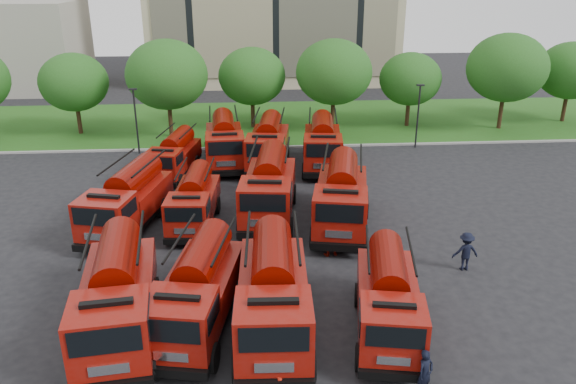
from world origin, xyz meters
name	(u,v)px	position (x,y,z in m)	size (l,w,h in m)	color
ground	(280,252)	(0.00, 0.00, 0.00)	(140.00, 140.00, 0.00)	black
lawn	(264,122)	(0.00, 26.00, 0.06)	(70.00, 16.00, 0.12)	#274F15
curb	(267,147)	(0.00, 17.90, 0.07)	(70.00, 0.30, 0.14)	gray
side_building	(2,46)	(-30.00, 44.00, 5.00)	(18.00, 12.00, 10.00)	gray
tree_1	(74,82)	(-16.00, 23.00, 4.55)	(5.71, 5.71, 6.98)	#382314
tree_2	(167,75)	(-8.00, 21.50, 5.35)	(6.72, 6.72, 8.22)	#382314
tree_3	(252,76)	(-1.00, 24.00, 4.68)	(5.88, 5.88, 7.19)	#382314
tree_4	(334,72)	(6.00, 22.50, 5.22)	(6.55, 6.55, 8.01)	#382314
tree_5	(410,79)	(13.00, 23.50, 4.35)	(5.46, 5.46, 6.68)	#382314
tree_6	(507,68)	(21.00, 22.00, 5.49)	(6.89, 6.89, 8.42)	#382314
tree_7	(571,71)	(28.00, 24.00, 4.82)	(6.05, 6.05, 7.39)	#382314
lamp_post_0	(136,117)	(-10.00, 17.20, 2.90)	(0.60, 0.25, 5.11)	black
lamp_post_1	(418,112)	(12.00, 17.20, 2.90)	(0.60, 0.25, 5.11)	black
fire_truck_0	(117,295)	(-6.64, -6.40, 1.80)	(3.65, 8.13, 3.58)	black
fire_truck_1	(197,290)	(-3.60, -6.07, 1.67)	(3.78, 7.62, 3.32)	black
fire_truck_2	(273,293)	(-0.63, -6.67, 1.79)	(3.12, 7.92, 3.56)	black
fire_truck_3	(388,298)	(3.87, -6.97, 1.55)	(3.48, 7.06, 3.08)	black
fire_truck_4	(127,200)	(-8.13, 3.40, 1.72)	(4.24, 7.90, 3.42)	black
fire_truck_5	(194,200)	(-4.55, 3.71, 1.47)	(2.74, 6.58, 2.93)	black
fire_truck_6	(269,187)	(-0.33, 4.55, 1.83)	(3.69, 8.25, 3.63)	black
fire_truck_7	(341,196)	(3.60, 2.93, 1.82)	(4.18, 8.30, 3.61)	black
fire_truck_8	(174,156)	(-6.60, 11.92, 1.46)	(3.40, 6.68, 2.90)	black
fire_truck_9	(224,141)	(-3.20, 14.13, 1.75)	(3.16, 7.80, 3.48)	black
fire_truck_10	(268,143)	(-0.03, 13.47, 1.73)	(3.54, 7.83, 3.44)	black
fire_truck_11	(322,143)	(3.88, 13.16, 1.73)	(3.49, 7.82, 3.44)	black
firefighter_2	(373,314)	(3.63, -5.76, 0.00)	(0.90, 0.51, 1.54)	black
firefighter_3	(463,269)	(8.76, -2.35, 0.00)	(1.25, 0.64, 1.93)	black
firefighter_4	(210,274)	(-3.42, -1.98, 0.00)	(0.91, 0.60, 1.87)	black
firefighter_5	(331,255)	(2.58, -0.45, 0.00)	(1.66, 0.72, 1.79)	#A91C0D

